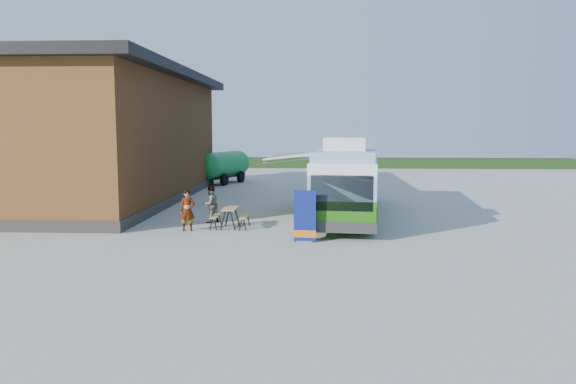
# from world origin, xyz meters

# --- Properties ---
(ground) EXTENTS (100.00, 100.00, 0.00)m
(ground) POSITION_xyz_m (0.00, 0.00, 0.00)
(ground) COLOR #BCB7AD
(ground) RESTS_ON ground
(barn) EXTENTS (9.60, 21.20, 7.50)m
(barn) POSITION_xyz_m (-10.50, 10.00, 3.59)
(barn) COLOR brown
(barn) RESTS_ON ground
(hedge) EXTENTS (40.00, 3.00, 1.00)m
(hedge) POSITION_xyz_m (8.00, 38.00, 0.50)
(hedge) COLOR #264419
(hedge) RESTS_ON ground
(bus) EXTENTS (3.80, 12.64, 3.82)m
(bus) POSITION_xyz_m (2.91, 4.98, 1.83)
(bus) COLOR #2B7513
(bus) RESTS_ON ground
(awning) EXTENTS (3.21, 4.72, 0.54)m
(awning) POSITION_xyz_m (0.68, 5.41, 2.78)
(awning) COLOR white
(awning) RESTS_ON ground
(banner) EXTENTS (0.84, 0.23, 1.94)m
(banner) POSITION_xyz_m (0.98, -1.33, 0.79)
(banner) COLOR navy
(banner) RESTS_ON ground
(picnic_table) EXTENTS (1.53, 1.36, 0.86)m
(picnic_table) POSITION_xyz_m (-2.24, 1.42, 0.64)
(picnic_table) COLOR tan
(picnic_table) RESTS_ON ground
(person_a) EXTENTS (0.69, 0.52, 1.70)m
(person_a) POSITION_xyz_m (-3.90, 0.72, 0.85)
(person_a) COLOR #999999
(person_a) RESTS_ON ground
(person_b) EXTENTS (1.01, 1.02, 1.66)m
(person_b) POSITION_xyz_m (-3.32, 2.71, 0.83)
(person_b) COLOR #999999
(person_b) RESTS_ON ground
(slurry_tanker) EXTENTS (3.39, 6.26, 2.42)m
(slurry_tanker) POSITION_xyz_m (-5.70, 20.25, 1.39)
(slurry_tanker) COLOR #178336
(slurry_tanker) RESTS_ON ground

